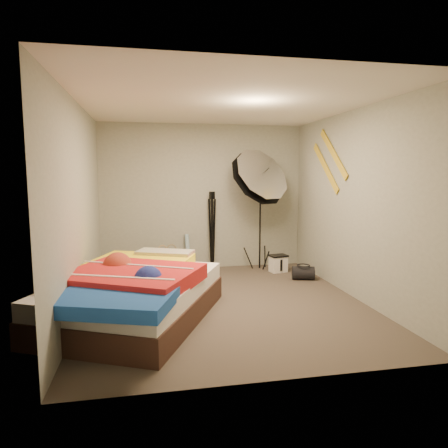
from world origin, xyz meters
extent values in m
plane|color=#4B4037|center=(0.00, 0.00, 0.00)|extent=(4.00, 4.00, 0.00)
plane|color=silver|center=(0.00, 0.00, 2.50)|extent=(4.00, 4.00, 0.00)
plane|color=#9DA191|center=(0.00, 2.00, 1.25)|extent=(3.50, 0.00, 3.50)
plane|color=#9DA191|center=(0.00, -2.00, 1.25)|extent=(3.50, 0.00, 3.50)
plane|color=#9DA191|center=(-1.75, 0.00, 1.25)|extent=(0.00, 4.00, 4.00)
plane|color=#9DA191|center=(1.75, 0.00, 1.25)|extent=(0.00, 4.00, 4.00)
cube|color=tan|center=(-0.67, 1.79, 0.17)|extent=(0.38, 0.23, 0.36)
cylinder|color=#5394B5|center=(-0.29, 1.90, 0.31)|extent=(0.12, 0.19, 0.62)
cube|color=white|center=(1.20, 1.44, 0.13)|extent=(0.30, 0.24, 0.27)
cylinder|color=black|center=(1.43, 0.88, 0.10)|extent=(0.39, 0.29, 0.21)
cube|color=gold|center=(1.73, 0.60, 1.95)|extent=(0.02, 0.91, 0.78)
cube|color=gold|center=(1.73, 0.85, 1.75)|extent=(0.02, 0.91, 0.78)
cube|color=#40271E|center=(-1.12, -0.38, 0.14)|extent=(2.25, 2.56, 0.28)
cube|color=white|center=(-1.12, -0.38, 0.37)|extent=(2.19, 2.50, 0.19)
cube|color=yellow|center=(-1.07, 0.12, 0.51)|extent=(1.46, 1.37, 0.15)
cube|color=red|center=(-1.14, -0.55, 0.53)|extent=(1.71, 1.63, 0.17)
cube|color=blue|center=(-1.27, -1.19, 0.50)|extent=(1.28, 1.15, 0.13)
cube|color=#C4878A|center=(-0.74, 0.44, 0.55)|extent=(0.82, 0.60, 0.15)
cylinder|color=black|center=(0.97, 1.77, 0.84)|extent=(0.03, 0.03, 1.67)
cube|color=black|center=(0.97, 1.77, 1.62)|extent=(0.08, 0.08, 0.10)
cone|color=white|center=(0.86, 1.57, 1.57)|extent=(1.10, 1.10, 1.23)
cylinder|color=black|center=(0.14, 1.88, 0.61)|extent=(0.05, 0.05, 1.22)
cube|color=black|center=(0.14, 1.88, 1.29)|extent=(0.10, 0.10, 0.13)
camera|label=1|loc=(-0.96, -4.89, 1.66)|focal=32.00mm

